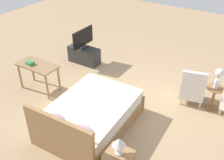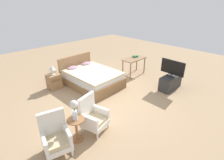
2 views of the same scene
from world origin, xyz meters
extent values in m
plane|color=#A38460|center=(0.00, 0.00, 0.00)|extent=(16.00, 16.00, 0.00)
cube|color=#997047|center=(0.21, 1.10, 0.14)|extent=(1.53, 2.15, 0.28)
cube|color=white|center=(0.21, 1.10, 0.40)|extent=(1.47, 2.07, 0.24)
cube|color=beige|center=(0.21, 1.02, 0.55)|extent=(1.51, 1.90, 0.06)
cube|color=#997047|center=(0.17, 2.11, 0.48)|extent=(1.50, 0.13, 0.96)
cube|color=#997047|center=(0.24, 0.08, 0.20)|extent=(1.50, 0.11, 0.40)
ellipsoid|color=#B28499|center=(-0.15, 1.83, 0.59)|extent=(0.45, 0.29, 0.14)
ellipsoid|color=#B28499|center=(0.51, 1.85, 0.59)|extent=(0.45, 0.29, 0.14)
cylinder|color=white|center=(-2.15, -1.19, 0.08)|extent=(0.04, 0.04, 0.16)
cylinder|color=white|center=(-2.48, -0.63, 0.08)|extent=(0.04, 0.04, 0.16)
cylinder|color=white|center=(-2.04, -0.75, 0.08)|extent=(0.04, 0.04, 0.16)
cube|color=white|center=(-2.32, -0.91, 0.22)|extent=(0.66, 0.66, 0.12)
cube|color=#C6B289|center=(-2.32, -0.91, 0.33)|extent=(0.60, 0.60, 0.10)
cube|color=white|center=(-2.26, -0.69, 0.60)|extent=(0.54, 0.21, 0.64)
cube|color=white|center=(-2.54, -0.86, 0.41)|extent=(0.19, 0.51, 0.26)
cube|color=white|center=(-2.09, -0.97, 0.41)|extent=(0.19, 0.51, 0.26)
cylinder|color=white|center=(-1.46, -1.19, 0.08)|extent=(0.04, 0.04, 0.16)
cylinder|color=white|center=(-1.02, -1.08, 0.08)|extent=(0.04, 0.04, 0.16)
cylinder|color=white|center=(-1.58, -0.75, 0.08)|extent=(0.04, 0.04, 0.16)
cylinder|color=white|center=(-1.13, -0.63, 0.08)|extent=(0.04, 0.04, 0.16)
cube|color=white|center=(-1.30, -0.91, 0.22)|extent=(0.66, 0.66, 0.12)
cube|color=#C6B289|center=(-1.30, -0.91, 0.33)|extent=(0.61, 0.61, 0.10)
cube|color=white|center=(-1.36, -0.69, 0.60)|extent=(0.54, 0.21, 0.64)
cube|color=white|center=(-1.53, -0.97, 0.41)|extent=(0.20, 0.51, 0.26)
cube|color=white|center=(-1.07, -0.85, 0.41)|extent=(0.20, 0.51, 0.26)
cylinder|color=#936038|center=(-1.81, -0.87, 0.01)|extent=(0.28, 0.28, 0.03)
cylinder|color=#936038|center=(-1.81, -0.87, 0.29)|extent=(0.06, 0.06, 0.53)
cylinder|color=#936038|center=(-1.81, -0.87, 0.57)|extent=(0.40, 0.40, 0.02)
cylinder|color=silver|center=(-1.81, -0.87, 0.69)|extent=(0.11, 0.11, 0.22)
cylinder|color=#477538|center=(-1.81, -0.87, 0.85)|extent=(0.02, 0.02, 0.10)
sphere|color=silver|center=(-1.81, -0.87, 0.97)|extent=(0.17, 0.17, 0.17)
cube|color=#997047|center=(-0.93, 1.88, 0.27)|extent=(0.44, 0.40, 0.54)
cube|color=brown|center=(-0.93, 1.68, 0.38)|extent=(0.37, 0.01, 0.09)
cylinder|color=silver|center=(-0.93, 1.88, 0.55)|extent=(0.13, 0.13, 0.02)
ellipsoid|color=silver|center=(-0.93, 1.88, 0.64)|extent=(0.11, 0.11, 0.16)
cone|color=silver|center=(-0.93, 1.88, 0.80)|extent=(0.22, 0.22, 0.15)
cube|color=#2D2D2D|center=(2.06, -1.08, 0.25)|extent=(0.96, 0.40, 0.49)
cube|color=black|center=(2.06, -1.08, 0.51)|extent=(0.21, 0.32, 0.03)
cylinder|color=black|center=(2.06, -1.08, 0.55)|extent=(0.04, 0.04, 0.05)
cube|color=black|center=(2.06, -1.08, 0.82)|extent=(0.06, 0.86, 0.50)
cube|color=black|center=(2.09, -1.08, 0.82)|extent=(0.02, 0.80, 0.45)
cylinder|color=#8E6B47|center=(1.67, 0.47, 0.34)|extent=(0.05, 0.05, 0.68)
cylinder|color=#8E6B47|center=(2.61, 0.47, 0.34)|extent=(0.05, 0.05, 0.68)
cylinder|color=#8E6B47|center=(1.67, 0.89, 0.34)|extent=(0.05, 0.05, 0.68)
cylinder|color=#8E6B47|center=(2.61, 0.89, 0.34)|extent=(0.05, 0.05, 0.68)
cube|color=#8E6B47|center=(2.14, 0.68, 0.70)|extent=(1.04, 0.52, 0.04)
cube|color=#337A47|center=(2.30, 0.75, 0.74)|extent=(0.25, 0.18, 0.03)
cube|color=#337A47|center=(2.30, 0.75, 0.77)|extent=(0.20, 0.17, 0.04)
camera|label=1|loc=(-2.42, 4.46, 3.87)|focal=42.00mm
camera|label=2|loc=(-3.41, -3.66, 2.99)|focal=28.00mm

